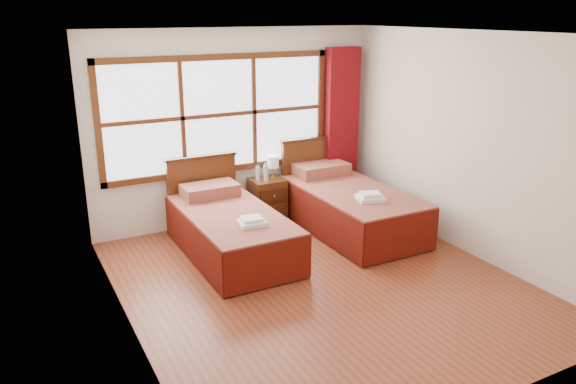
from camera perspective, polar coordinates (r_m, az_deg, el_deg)
floor at (r=6.14m, az=3.29°, el=-9.21°), size 4.50×4.50×0.00m
ceiling at (r=5.47m, az=3.79°, el=15.82°), size 4.50×4.50×0.00m
wall_back at (r=7.63m, az=-5.32°, el=6.53°), size 4.00×0.00×4.00m
wall_left at (r=4.97m, az=-16.61°, el=-0.39°), size 0.00×4.50×4.50m
wall_right at (r=6.89m, az=17.94°, el=4.51°), size 0.00×4.50×4.50m
window at (r=7.46m, az=-7.03°, el=7.79°), size 3.16×0.06×1.56m
curtain at (r=8.27m, az=5.44°, el=6.50°), size 0.50×0.16×2.30m
bed_left at (r=6.77m, az=-5.92°, el=-3.77°), size 1.03×2.05×1.00m
bed_right at (r=7.51m, az=6.12°, el=-1.39°), size 1.10×2.13×1.07m
nightstand at (r=7.79m, az=-2.12°, el=-0.79°), size 0.45×0.44×0.59m
towels_left at (r=6.24m, az=-3.67°, el=-3.00°), size 0.32×0.29×0.09m
towels_right at (r=6.98m, az=8.38°, el=-0.50°), size 0.38×0.36×0.09m
lamp at (r=7.71m, az=-1.56°, el=3.03°), size 0.16×0.16×0.31m
bottle_near at (r=7.61m, az=-3.08°, el=1.88°), size 0.06×0.06×0.22m
bottle_far at (r=7.59m, az=-2.26°, el=1.95°), size 0.07×0.07×0.25m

